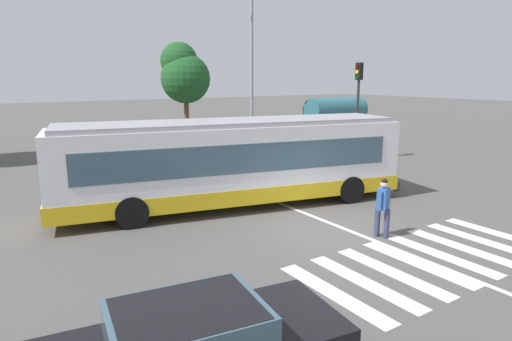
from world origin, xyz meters
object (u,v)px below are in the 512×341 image
object	(u,v)px
parked_car_teal	(242,139)
traffic_light_far_corner	(358,96)
parked_car_blue	(160,146)
background_tree_right	(184,74)
twin_arm_street_lamp	(252,46)
bus_stop_shelter	(336,111)
pedestrian_crossing_street	(383,205)
parked_car_black	(207,142)
city_transit_bus	(234,162)
parked_car_charcoal	(110,150)

from	to	relation	value
parked_car_teal	traffic_light_far_corner	distance (m)	7.62
parked_car_blue	background_tree_right	xyz separation A→B (m)	(5.02, 7.71, 4.01)
parked_car_blue	twin_arm_street_lamp	bearing A→B (deg)	-13.14
parked_car_blue	traffic_light_far_corner	bearing A→B (deg)	-34.19
bus_stop_shelter	pedestrian_crossing_street	bearing A→B (deg)	-128.54
traffic_light_far_corner	twin_arm_street_lamp	size ratio (longest dim) A/B	0.51
background_tree_right	traffic_light_far_corner	bearing A→B (deg)	-74.13
parked_car_teal	background_tree_right	xyz separation A→B (m)	(-0.41, 7.60, 4.01)
twin_arm_street_lamp	traffic_light_far_corner	bearing A→B (deg)	-52.78
pedestrian_crossing_street	bus_stop_shelter	xyz separation A→B (m)	(10.10, 12.68, 1.45)
parked_car_teal	background_tree_right	world-z (taller)	background_tree_right
twin_arm_street_lamp	parked_car_black	bearing A→B (deg)	154.18
city_transit_bus	twin_arm_street_lamp	size ratio (longest dim) A/B	1.22
parked_car_blue	traffic_light_far_corner	xyz separation A→B (m)	(8.94, -6.07, 2.73)
city_transit_bus	background_tree_right	size ratio (longest dim) A/B	1.78
city_transit_bus	bus_stop_shelter	xyz separation A→B (m)	(12.04, 7.63, 0.83)
traffic_light_far_corner	parked_car_teal	bearing A→B (deg)	119.57
bus_stop_shelter	twin_arm_street_lamp	xyz separation A→B (m)	(-5.63, 1.13, 3.82)
city_transit_bus	pedestrian_crossing_street	world-z (taller)	city_transit_bus
city_transit_bus	background_tree_right	xyz separation A→B (m)	(6.17, 17.69, 3.18)
bus_stop_shelter	background_tree_right	xyz separation A→B (m)	(-5.87, 10.07, 2.35)
twin_arm_street_lamp	parked_car_blue	bearing A→B (deg)	166.86
parked_car_black	traffic_light_far_corner	distance (m)	8.98
parked_car_black	bus_stop_shelter	world-z (taller)	bus_stop_shelter
pedestrian_crossing_street	traffic_light_far_corner	world-z (taller)	traffic_light_far_corner
pedestrian_crossing_street	twin_arm_street_lamp	size ratio (longest dim) A/B	0.17
traffic_light_far_corner	parked_car_blue	bearing A→B (deg)	145.81
parked_car_teal	background_tree_right	distance (m)	8.60
parked_car_charcoal	parked_car_teal	distance (m)	8.16
city_transit_bus	background_tree_right	bearing A→B (deg)	70.76
parked_car_teal	traffic_light_far_corner	world-z (taller)	traffic_light_far_corner
parked_car_blue	twin_arm_street_lamp	size ratio (longest dim) A/B	0.45
parked_car_blue	bus_stop_shelter	distance (m)	11.26
city_transit_bus	parked_car_charcoal	bearing A→B (deg)	98.86
parked_car_charcoal	bus_stop_shelter	size ratio (longest dim) A/B	1.08
parked_car_black	city_transit_bus	bearing A→B (deg)	-112.02
city_transit_bus	traffic_light_far_corner	distance (m)	10.99
bus_stop_shelter	twin_arm_street_lamp	size ratio (longest dim) A/B	0.41
parked_car_black	background_tree_right	world-z (taller)	background_tree_right
pedestrian_crossing_street	traffic_light_far_corner	size ratio (longest dim) A/B	0.33
parked_car_teal	bus_stop_shelter	bearing A→B (deg)	-24.34
twin_arm_street_lamp	background_tree_right	distance (m)	9.06
parked_car_black	parked_car_teal	size ratio (longest dim) A/B	1.02
pedestrian_crossing_street	background_tree_right	xyz separation A→B (m)	(4.23, 22.75, 3.80)
parked_car_black	background_tree_right	bearing A→B (deg)	74.46
parked_car_blue	background_tree_right	world-z (taller)	background_tree_right
pedestrian_crossing_street	parked_car_blue	xyz separation A→B (m)	(-0.79, 15.04, -0.20)
parked_car_blue	bus_stop_shelter	xyz separation A→B (m)	(10.89, -2.35, 1.65)
parked_car_blue	twin_arm_street_lamp	world-z (taller)	twin_arm_street_lamp
parked_car_charcoal	parked_car_blue	bearing A→B (deg)	-2.60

